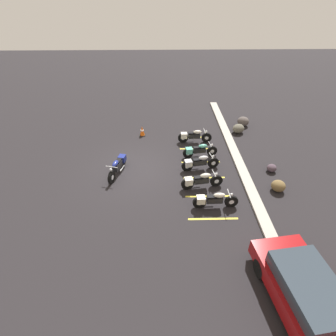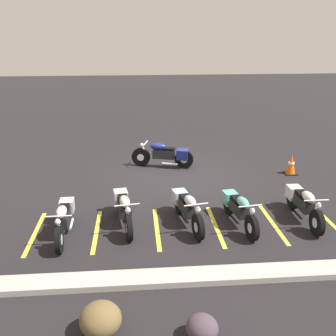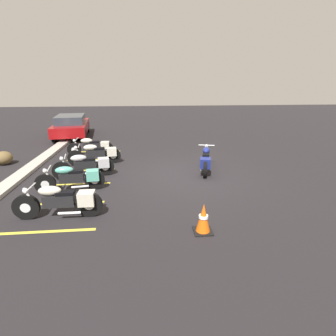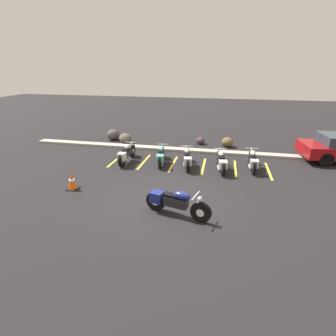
{
  "view_description": "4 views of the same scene",
  "coord_description": "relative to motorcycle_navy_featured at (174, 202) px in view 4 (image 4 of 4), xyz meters",
  "views": [
    {
      "loc": [
        11.29,
        1.53,
        8.06
      ],
      "look_at": [
        0.89,
        1.76,
        0.67
      ],
      "focal_mm": 28.0,
      "sensor_mm": 36.0,
      "label": 1
    },
    {
      "loc": [
        1.27,
        11.88,
        4.44
      ],
      "look_at": [
        0.35,
        0.98,
        0.59
      ],
      "focal_mm": 42.0,
      "sensor_mm": 36.0,
      "label": 2
    },
    {
      "loc": [
        -8.6,
        1.44,
        3.05
      ],
      "look_at": [
        -0.49,
        0.66,
        0.42
      ],
      "focal_mm": 28.0,
      "sensor_mm": 36.0,
      "label": 3
    },
    {
      "loc": [
        1.54,
        -7.64,
        4.29
      ],
      "look_at": [
        -0.47,
        1.89,
        0.46
      ],
      "focal_mm": 28.0,
      "sensor_mm": 36.0,
      "label": 4
    }
  ],
  "objects": [
    {
      "name": "parked_bike_3",
      "position": [
        1.32,
        4.04,
        -0.02
      ],
      "size": [
        0.66,
        2.02,
        0.8
      ],
      "rotation": [
        0.0,
        0.0,
        1.72
      ],
      "color": "black",
      "rests_on": "ground"
    },
    {
      "name": "stall_line_0",
      "position": [
        -3.69,
        4.37,
        -0.44
      ],
      "size": [
        0.1,
        2.1,
        0.0
      ],
      "primitive_type": "cube",
      "color": "gold",
      "rests_on": "ground"
    },
    {
      "name": "stall_line_4",
      "position": [
        1.96,
        4.37,
        -0.44
      ],
      "size": [
        0.1,
        2.1,
        0.0
      ],
      "primitive_type": "cube",
      "color": "gold",
      "rests_on": "ground"
    },
    {
      "name": "stall_line_2",
      "position": [
        -0.87,
        4.37,
        -0.44
      ],
      "size": [
        0.1,
        2.1,
        0.0
      ],
      "primitive_type": "cube",
      "color": "gold",
      "rests_on": "ground"
    },
    {
      "name": "landscape_rock_1",
      "position": [
        1.6,
        7.7,
        -0.18
      ],
      "size": [
        0.92,
        0.91,
        0.53
      ],
      "primitive_type": "ellipsoid",
      "rotation": [
        0.0,
        0.0,
        0.73
      ],
      "color": "brown",
      "rests_on": "ground"
    },
    {
      "name": "landscape_rock_3",
      "position": [
        0.07,
        7.94,
        -0.25
      ],
      "size": [
        0.69,
        0.7,
        0.4
      ],
      "primitive_type": "ellipsoid",
      "rotation": [
        0.0,
        0.0,
        2.21
      ],
      "color": "#473944",
      "rests_on": "ground"
    },
    {
      "name": "parked_bike_1",
      "position": [
        -1.42,
        4.29,
        -0.03
      ],
      "size": [
        0.63,
        1.96,
        0.78
      ],
      "rotation": [
        0.0,
        0.0,
        1.71
      ],
      "color": "black",
      "rests_on": "ground"
    },
    {
      "name": "ground",
      "position": [
        -0.28,
        0.78,
        -0.45
      ],
      "size": [
        60.0,
        60.0,
        0.0
      ],
      "primitive_type": "plane",
      "color": "black"
    },
    {
      "name": "landscape_rock_0",
      "position": [
        -4.27,
        7.24,
        -0.16
      ],
      "size": [
        1.07,
        1.08,
        0.57
      ],
      "primitive_type": "ellipsoid",
      "rotation": [
        0.0,
        0.0,
        2.31
      ],
      "color": "#595549",
      "rests_on": "ground"
    },
    {
      "name": "stall_line_5",
      "position": [
        3.37,
        4.37,
        -0.44
      ],
      "size": [
        0.1,
        2.1,
        0.0
      ],
      "primitive_type": "cube",
      "color": "gold",
      "rests_on": "ground"
    },
    {
      "name": "traffic_cone",
      "position": [
        -4.02,
        1.0,
        -0.14
      ],
      "size": [
        0.4,
        0.4,
        0.66
      ],
      "color": "black",
      "rests_on": "ground"
    },
    {
      "name": "stall_line_1",
      "position": [
        -2.28,
        4.37,
        -0.44
      ],
      "size": [
        0.1,
        2.1,
        0.0
      ],
      "primitive_type": "cube",
      "color": "gold",
      "rests_on": "ground"
    },
    {
      "name": "concrete_curb",
      "position": [
        -0.28,
        6.44,
        -0.39
      ],
      "size": [
        18.0,
        0.5,
        0.12
      ],
      "primitive_type": "cube",
      "color": "#A8A399",
      "rests_on": "ground"
    },
    {
      "name": "parked_bike_2",
      "position": [
        -0.19,
        4.15,
        -0.02
      ],
      "size": [
        0.71,
        2.01,
        0.8
      ],
      "rotation": [
        0.0,
        0.0,
        1.76
      ],
      "color": "black",
      "rests_on": "ground"
    },
    {
      "name": "landscape_rock_2",
      "position": [
        -5.27,
        7.8,
        -0.13
      ],
      "size": [
        1.03,
        1.03,
        0.63
      ],
      "primitive_type": "ellipsoid",
      "rotation": [
        0.0,
        0.0,
        2.67
      ],
      "color": "#4F4745",
      "rests_on": "ground"
    },
    {
      "name": "parked_bike_4",
      "position": [
        2.66,
        4.45,
        -0.03
      ],
      "size": [
        0.56,
        1.98,
        0.78
      ],
      "rotation": [
        0.0,
        0.0,
        1.6
      ],
      "color": "black",
      "rests_on": "ground"
    },
    {
      "name": "stall_line_3",
      "position": [
        0.55,
        4.37,
        -0.44
      ],
      "size": [
        0.1,
        2.1,
        0.0
      ],
      "primitive_type": "cube",
      "color": "gold",
      "rests_on": "ground"
    },
    {
      "name": "motorcycle_navy_featured",
      "position": [
        0.0,
        0.0,
        0.0
      ],
      "size": [
        2.09,
        0.83,
        0.84
      ],
      "rotation": [
        0.0,
        0.0,
        -0.25
      ],
      "color": "black",
      "rests_on": "ground"
    },
    {
      "name": "parked_bike_0",
      "position": [
        -3.06,
        4.16,
        -0.02
      ],
      "size": [
        0.58,
        2.05,
        0.81
      ],
      "rotation": [
        0.0,
        0.0,
        1.57
      ],
      "color": "black",
      "rests_on": "ground"
    }
  ]
}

